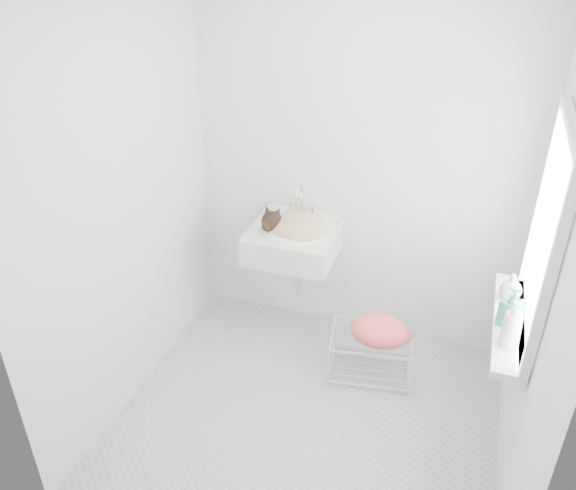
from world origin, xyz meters
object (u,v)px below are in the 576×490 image
(cat, at_px, (294,227))
(bottle_b, at_px, (508,325))
(wire_rack, at_px, (370,354))
(bottle_c, at_px, (509,298))
(bottle_a, at_px, (507,344))
(sink, at_px, (293,231))

(cat, relative_size, bottle_b, 1.89)
(cat, xyz_separation_m, bottle_b, (1.34, -0.58, -0.04))
(cat, relative_size, wire_rack, 0.80)
(bottle_b, distance_m, bottle_c, 0.25)
(wire_rack, bearing_deg, bottle_a, -35.89)
(cat, relative_size, bottle_a, 1.92)
(sink, distance_m, wire_rack, 0.96)
(sink, height_order, bottle_a, sink)
(wire_rack, relative_size, bottle_a, 2.39)
(wire_rack, bearing_deg, sink, 160.22)
(sink, height_order, wire_rack, sink)
(sink, distance_m, bottle_b, 1.48)
(sink, xyz_separation_m, cat, (0.01, -0.02, 0.04))
(wire_rack, xyz_separation_m, bottle_a, (0.74, -0.53, 0.70))
(cat, relative_size, bottle_c, 2.70)
(cat, xyz_separation_m, wire_rack, (0.60, -0.20, -0.74))
(sink, height_order, cat, cat)
(sink, height_order, bottle_b, sink)
(cat, height_order, wire_rack, cat)
(wire_rack, relative_size, bottle_b, 2.36)
(bottle_c, bearing_deg, bottle_a, -90.00)
(bottle_b, bearing_deg, bottle_c, 90.00)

